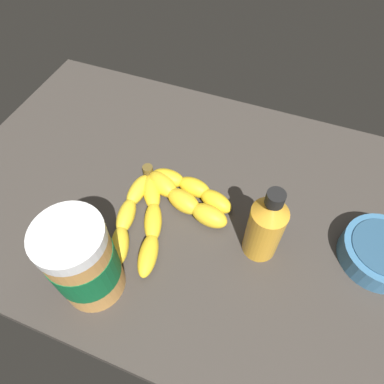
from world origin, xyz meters
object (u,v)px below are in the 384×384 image
at_px(banana_bunch, 167,205).
at_px(peanut_butter_jar, 83,262).
at_px(honey_bottle, 266,226).
at_px(small_bowl, 381,252).

distance_m(banana_bunch, peanut_butter_jar, 0.19).
height_order(honey_bottle, small_bowl, honey_bottle).
xyz_separation_m(banana_bunch, honey_bottle, (0.18, -0.01, 0.05)).
xyz_separation_m(honey_bottle, small_bowl, (0.19, 0.05, -0.05)).
bearing_deg(honey_bottle, small_bowl, 15.53).
distance_m(banana_bunch, small_bowl, 0.37).
bearing_deg(small_bowl, banana_bunch, -173.82).
bearing_deg(banana_bunch, peanut_butter_jar, -106.63).
height_order(banana_bunch, honey_bottle, honey_bottle).
relative_size(peanut_butter_jar, honey_bottle, 1.06).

